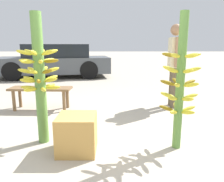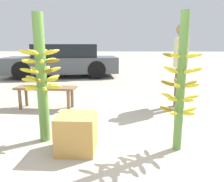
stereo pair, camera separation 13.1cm
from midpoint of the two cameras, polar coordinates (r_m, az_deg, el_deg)
ground_plane at (r=2.68m, az=1.15°, el=-15.29°), size 80.00×80.00×0.00m
banana_stalk_left at (r=2.83m, az=-16.70°, el=3.62°), size 0.50×0.50×1.61m
banana_stalk_center at (r=2.61m, az=18.93°, el=1.78°), size 0.46×0.46×1.59m
vendor_person at (r=4.44m, az=18.20°, el=7.83°), size 0.25×0.69×1.62m
market_bench at (r=4.41m, az=-16.03°, el=0.11°), size 1.18×0.40×0.43m
parked_car at (r=8.84m, az=-12.20°, el=7.73°), size 4.49×2.46×1.25m
produce_crate at (r=2.62m, az=-7.77°, el=-10.79°), size 0.44×0.44×0.44m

